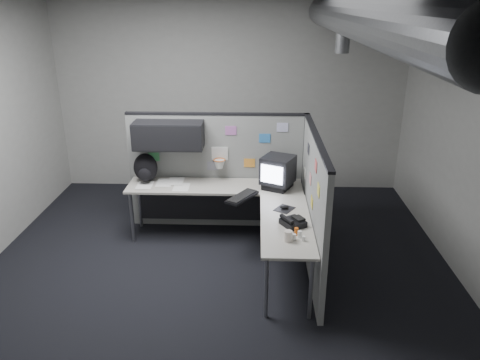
{
  "coord_description": "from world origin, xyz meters",
  "views": [
    {
      "loc": [
        0.44,
        -4.72,
        3.03
      ],
      "look_at": [
        0.26,
        0.35,
        1.06
      ],
      "focal_mm": 35.0,
      "sensor_mm": 36.0,
      "label": 1
    }
  ],
  "objects_px": {
    "desk": "(232,202)",
    "keyboard": "(242,197)",
    "phone": "(293,222)",
    "monitor": "(278,172)",
    "backpack": "(145,168)"
  },
  "relations": [
    {
      "from": "desk",
      "to": "monitor",
      "type": "height_order",
      "value": "monitor"
    },
    {
      "from": "monitor",
      "to": "phone",
      "type": "height_order",
      "value": "monitor"
    },
    {
      "from": "desk",
      "to": "keyboard",
      "type": "bearing_deg",
      "value": -47.36
    },
    {
      "from": "phone",
      "to": "keyboard",
      "type": "bearing_deg",
      "value": 107.41
    },
    {
      "from": "phone",
      "to": "backpack",
      "type": "xyz_separation_m",
      "value": [
        -1.88,
        1.24,
        0.15
      ]
    },
    {
      "from": "keyboard",
      "to": "monitor",
      "type": "bearing_deg",
      "value": 26.07
    },
    {
      "from": "monitor",
      "to": "keyboard",
      "type": "xyz_separation_m",
      "value": [
        -0.45,
        -0.37,
        -0.2
      ]
    },
    {
      "from": "desk",
      "to": "phone",
      "type": "bearing_deg",
      "value": -50.71
    },
    {
      "from": "phone",
      "to": "monitor",
      "type": "bearing_deg",
      "value": 75.33
    },
    {
      "from": "phone",
      "to": "backpack",
      "type": "height_order",
      "value": "backpack"
    },
    {
      "from": "monitor",
      "to": "keyboard",
      "type": "height_order",
      "value": "monitor"
    },
    {
      "from": "phone",
      "to": "backpack",
      "type": "relative_size",
      "value": 0.81
    },
    {
      "from": "keyboard",
      "to": "backpack",
      "type": "bearing_deg",
      "value": 144.84
    },
    {
      "from": "monitor",
      "to": "phone",
      "type": "bearing_deg",
      "value": -103.11
    },
    {
      "from": "keyboard",
      "to": "phone",
      "type": "relative_size",
      "value": 1.65
    }
  ]
}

